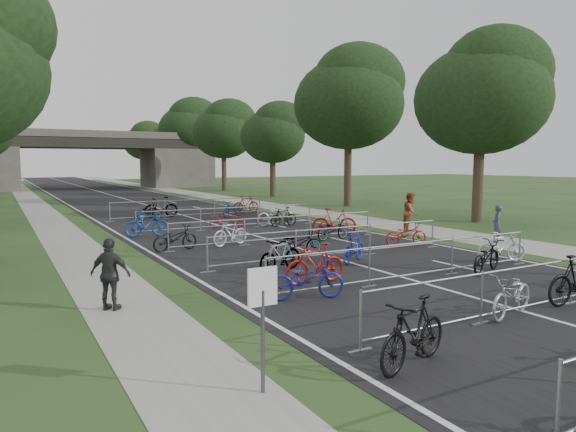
# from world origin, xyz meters

# --- Properties ---
(road) EXTENTS (11.00, 140.00, 0.01)m
(road) POSITION_xyz_m (0.00, 50.00, 0.01)
(road) COLOR black
(road) RESTS_ON ground
(sidewalk_right) EXTENTS (3.00, 140.00, 0.01)m
(sidewalk_right) POSITION_xyz_m (8.00, 50.00, 0.01)
(sidewalk_right) COLOR gray
(sidewalk_right) RESTS_ON ground
(sidewalk_left) EXTENTS (2.00, 140.00, 0.01)m
(sidewalk_left) POSITION_xyz_m (-7.50, 50.00, 0.01)
(sidewalk_left) COLOR gray
(sidewalk_left) RESTS_ON ground
(lane_markings) EXTENTS (0.12, 140.00, 0.00)m
(lane_markings) POSITION_xyz_m (0.00, 50.00, 0.00)
(lane_markings) COLOR silver
(lane_markings) RESTS_ON ground
(overpass_bridge) EXTENTS (31.00, 8.00, 7.05)m
(overpass_bridge) POSITION_xyz_m (0.00, 65.00, 3.53)
(overpass_bridge) COLOR #4A4642
(overpass_bridge) RESTS_ON ground
(park_sign) EXTENTS (0.45, 0.06, 1.83)m
(park_sign) POSITION_xyz_m (-6.80, 3.00, 1.27)
(park_sign) COLOR #4C4C51
(park_sign) RESTS_ON ground
(tree_right_0) EXTENTS (7.17, 7.17, 10.93)m
(tree_right_0) POSITION_xyz_m (13.11, 15.93, 6.92)
(tree_right_0) COLOR #33261C
(tree_right_0) RESTS_ON ground
(tree_right_1) EXTENTS (8.18, 8.18, 12.47)m
(tree_right_1) POSITION_xyz_m (13.11, 27.93, 7.90)
(tree_right_1) COLOR #33261C
(tree_right_1) RESTS_ON ground
(tree_right_2) EXTENTS (6.16, 6.16, 9.39)m
(tree_right_2) POSITION_xyz_m (13.11, 39.93, 5.95)
(tree_right_2) COLOR #33261C
(tree_right_2) RESTS_ON ground
(tree_right_3) EXTENTS (7.17, 7.17, 10.93)m
(tree_right_3) POSITION_xyz_m (13.11, 51.93, 6.92)
(tree_right_3) COLOR #33261C
(tree_right_3) RESTS_ON ground
(tree_right_4) EXTENTS (8.18, 8.18, 12.47)m
(tree_right_4) POSITION_xyz_m (13.11, 63.93, 7.90)
(tree_right_4) COLOR #33261C
(tree_right_4) RESTS_ON ground
(tree_right_5) EXTENTS (6.16, 6.16, 9.39)m
(tree_right_5) POSITION_xyz_m (13.11, 75.93, 5.95)
(tree_right_5) COLOR #33261C
(tree_right_5) RESTS_ON ground
(tree_right_6) EXTENTS (7.17, 7.17, 10.93)m
(tree_right_6) POSITION_xyz_m (13.11, 87.93, 6.92)
(tree_right_6) COLOR #33261C
(tree_right_6) RESTS_ON ground
(barrier_row_1) EXTENTS (9.70, 0.08, 1.10)m
(barrier_row_1) POSITION_xyz_m (0.00, 3.60, 0.55)
(barrier_row_1) COLOR gray
(barrier_row_1) RESTS_ON ground
(barrier_row_2) EXTENTS (9.70, 0.08, 1.10)m
(barrier_row_2) POSITION_xyz_m (0.00, 7.20, 0.55)
(barrier_row_2) COLOR gray
(barrier_row_2) RESTS_ON ground
(barrier_row_3) EXTENTS (9.70, 0.08, 1.10)m
(barrier_row_3) POSITION_xyz_m (0.00, 11.00, 0.55)
(barrier_row_3) COLOR gray
(barrier_row_3) RESTS_ON ground
(barrier_row_4) EXTENTS (9.70, 0.08, 1.10)m
(barrier_row_4) POSITION_xyz_m (0.00, 15.00, 0.55)
(barrier_row_4) COLOR gray
(barrier_row_4) RESTS_ON ground
(barrier_row_5) EXTENTS (9.70, 0.08, 1.10)m
(barrier_row_5) POSITION_xyz_m (0.00, 20.00, 0.55)
(barrier_row_5) COLOR gray
(barrier_row_5) RESTS_ON ground
(barrier_row_6) EXTENTS (9.70, 0.08, 1.10)m
(barrier_row_6) POSITION_xyz_m (0.00, 26.00, 0.55)
(barrier_row_6) COLOR gray
(barrier_row_6) RESTS_ON ground
(bike_4) EXTENTS (1.96, 1.04, 1.13)m
(bike_4) POSITION_xyz_m (-4.30, 2.62, 0.57)
(bike_4) COLOR black
(bike_4) RESTS_ON ground
(bike_5) EXTENTS (1.90, 1.06, 0.94)m
(bike_5) POSITION_xyz_m (-0.54, 3.61, 0.47)
(bike_5) COLOR #94959B
(bike_5) RESTS_ON ground
(bike_8) EXTENTS (2.00, 1.16, 0.99)m
(bike_8) POSITION_xyz_m (-3.65, 6.95, 0.50)
(bike_8) COLOR navy
(bike_8) RESTS_ON ground
(bike_9) EXTENTS (1.84, 0.53, 1.10)m
(bike_9) POSITION_xyz_m (-2.58, 8.19, 0.55)
(bike_9) COLOR maroon
(bike_9) RESTS_ON ground
(bike_10) EXTENTS (1.92, 1.18, 0.95)m
(bike_10) POSITION_xyz_m (2.60, 6.86, 0.48)
(bike_10) COLOR black
(bike_10) RESTS_ON ground
(bike_11) EXTENTS (1.74, 1.07, 1.01)m
(bike_11) POSITION_xyz_m (4.30, 7.65, 0.51)
(bike_11) COLOR #B0AFB8
(bike_11) RESTS_ON ground
(bike_12) EXTENTS (1.72, 0.87, 1.00)m
(bike_12) POSITION_xyz_m (-2.65, 10.03, 0.50)
(bike_12) COLOR gray
(bike_12) RESTS_ON ground
(bike_13) EXTENTS (1.82, 0.73, 0.94)m
(bike_13) POSITION_xyz_m (-0.97, 11.78, 0.47)
(bike_13) COLOR gray
(bike_13) RESTS_ON ground
(bike_14) EXTENTS (1.63, 1.18, 0.97)m
(bike_14) POSITION_xyz_m (0.11, 10.06, 0.48)
(bike_14) COLOR #1D2CA0
(bike_14) RESTS_ON ground
(bike_15) EXTENTS (1.84, 1.00, 0.92)m
(bike_15) POSITION_xyz_m (3.93, 11.75, 0.46)
(bike_15) COLOR maroon
(bike_15) RESTS_ON ground
(bike_16) EXTENTS (1.88, 0.97, 0.94)m
(bike_16) POSITION_xyz_m (-4.30, 15.15, 0.47)
(bike_16) COLOR black
(bike_16) RESTS_ON ground
(bike_17) EXTENTS (1.77, 0.95, 1.02)m
(bike_17) POSITION_xyz_m (-2.06, 15.17, 0.51)
(bike_17) COLOR silver
(bike_17) RESTS_ON ground
(bike_18) EXTENTS (1.78, 0.84, 0.90)m
(bike_18) POSITION_xyz_m (2.29, 14.42, 0.45)
(bike_18) COLOR gray
(bike_18) RESTS_ON ground
(bike_19) EXTENTS (2.00, 1.52, 1.20)m
(bike_19) POSITION_xyz_m (3.28, 15.75, 0.60)
(bike_19) COLOR maroon
(bike_19) RESTS_ON ground
(bike_20) EXTENTS (1.97, 0.96, 1.14)m
(bike_20) POSITION_xyz_m (-4.30, 19.21, 0.57)
(bike_20) COLOR navy
(bike_20) RESTS_ON ground
(bike_21) EXTENTS (1.79, 1.16, 0.89)m
(bike_21) POSITION_xyz_m (-0.05, 20.34, 0.44)
(bike_21) COLOR maroon
(bike_21) RESTS_ON ground
(bike_22) EXTENTS (1.68, 0.68, 0.98)m
(bike_22) POSITION_xyz_m (2.77, 19.55, 0.49)
(bike_22) COLOR black
(bike_22) RESTS_ON ground
(bike_23) EXTENTS (2.14, 0.99, 1.08)m
(bike_23) POSITION_xyz_m (2.54, 19.96, 0.54)
(bike_23) COLOR #AFB1B8
(bike_23) RESTS_ON ground
(bike_24) EXTENTS (2.04, 1.56, 1.03)m
(bike_24) POSITION_xyz_m (-2.77, 24.99, 0.51)
(bike_24) COLOR gray
(bike_24) RESTS_ON ground
(bike_25) EXTENTS (2.02, 0.63, 1.21)m
(bike_25) POSITION_xyz_m (-1.49, 26.93, 0.60)
(bike_25) COLOR gray
(bike_25) RESTS_ON ground
(bike_26) EXTENTS (1.93, 1.56, 0.98)m
(bike_26) POSITION_xyz_m (2.34, 25.12, 0.49)
(bike_26) COLOR navy
(bike_26) RESTS_ON ground
(bike_27) EXTENTS (1.86, 0.63, 1.10)m
(bike_27) POSITION_xyz_m (4.12, 27.00, 0.55)
(bike_27) COLOR maroon
(bike_27) RESTS_ON ground
(pedestrian_a) EXTENTS (0.66, 0.65, 1.54)m
(pedestrian_a) POSITION_xyz_m (7.73, 10.54, 0.77)
(pedestrian_a) COLOR #32344B
(pedestrian_a) RESTS_ON ground
(pedestrian_b) EXTENTS (1.13, 1.07, 1.85)m
(pedestrian_b) POSITION_xyz_m (6.97, 14.77, 0.93)
(pedestrian_b) COLOR brown
(pedestrian_b) RESTS_ON ground
(pedestrian_c) EXTENTS (0.97, 0.92, 1.62)m
(pedestrian_c) POSITION_xyz_m (-7.87, 8.32, 0.81)
(pedestrian_c) COLOR #29292B
(pedestrian_c) RESTS_ON ground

